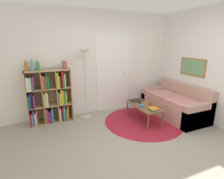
% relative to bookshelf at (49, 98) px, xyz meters
% --- Properties ---
extents(ground_plane, '(14.00, 14.00, 0.00)m').
position_rel_bookshelf_xyz_m(ground_plane, '(1.32, -2.01, -0.58)').
color(ground_plane, gray).
extents(wall_back, '(7.04, 0.11, 2.60)m').
position_rel_bookshelf_xyz_m(wall_back, '(1.34, 0.22, 0.71)').
color(wall_back, silver).
rests_on(wall_back, ground_plane).
extents(wall_right, '(0.08, 5.21, 2.60)m').
position_rel_bookshelf_xyz_m(wall_right, '(3.37, -0.91, 0.72)').
color(wall_right, silver).
rests_on(wall_right, ground_plane).
extents(rug, '(1.82, 1.82, 0.01)m').
position_rel_bookshelf_xyz_m(rug, '(1.99, -0.88, -0.58)').
color(rug, maroon).
rests_on(rug, ground_plane).
extents(bookshelf, '(0.96, 0.34, 1.23)m').
position_rel_bookshelf_xyz_m(bookshelf, '(0.00, 0.00, 0.00)').
color(bookshelf, tan).
rests_on(bookshelf, ground_plane).
extents(floor_lamp, '(0.28, 0.28, 1.66)m').
position_rel_bookshelf_xyz_m(floor_lamp, '(0.83, -0.09, 0.81)').
color(floor_lamp, '#B7B7BC').
rests_on(floor_lamp, ground_plane).
extents(couch, '(0.83, 1.69, 0.78)m').
position_rel_bookshelf_xyz_m(couch, '(2.97, -0.86, -0.30)').
color(couch, tan).
rests_on(couch, ground_plane).
extents(coffee_table, '(0.46, 0.99, 0.39)m').
position_rel_bookshelf_xyz_m(coffee_table, '(2.03, -0.84, -0.23)').
color(coffee_table, brown).
rests_on(coffee_table, ground_plane).
extents(laptop, '(0.32, 0.23, 0.02)m').
position_rel_bookshelf_xyz_m(laptop, '(2.02, -0.48, -0.18)').
color(laptop, black).
rests_on(laptop, coffee_table).
extents(bowl, '(0.13, 0.13, 0.05)m').
position_rel_bookshelf_xyz_m(bowl, '(1.92, -0.90, -0.17)').
color(bowl, teal).
rests_on(bowl, coffee_table).
extents(book_stack_on_table, '(0.17, 0.20, 0.06)m').
position_rel_bookshelf_xyz_m(book_stack_on_table, '(2.02, -1.20, -0.16)').
color(book_stack_on_table, teal).
rests_on(book_stack_on_table, coffee_table).
extents(cup, '(0.08, 0.08, 0.09)m').
position_rel_bookshelf_xyz_m(cup, '(2.16, -0.91, -0.15)').
color(cup, '#A33D33').
rests_on(cup, coffee_table).
extents(remote, '(0.08, 0.15, 0.02)m').
position_rel_bookshelf_xyz_m(remote, '(2.00, -0.70, -0.18)').
color(remote, black).
rests_on(remote, coffee_table).
extents(bottle_left, '(0.08, 0.08, 0.24)m').
position_rel_bookshelf_xyz_m(bottle_left, '(-0.39, 0.00, 0.75)').
color(bottle_left, olive).
rests_on(bottle_left, bookshelf).
extents(bottle_middle, '(0.07, 0.07, 0.26)m').
position_rel_bookshelf_xyz_m(bottle_middle, '(-0.27, 0.01, 0.75)').
color(bottle_middle, '#6B93A3').
rests_on(bottle_middle, bookshelf).
extents(bottle_right, '(0.08, 0.08, 0.21)m').
position_rel_bookshelf_xyz_m(bottle_right, '(-0.17, -0.01, 0.74)').
color(bottle_right, '#2D8438').
rests_on(bottle_right, bookshelf).
extents(vase_on_shelf, '(0.11, 0.11, 0.19)m').
position_rel_bookshelf_xyz_m(vase_on_shelf, '(0.39, 0.00, 0.74)').
color(vase_on_shelf, '#934C47').
rests_on(vase_on_shelf, bookshelf).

